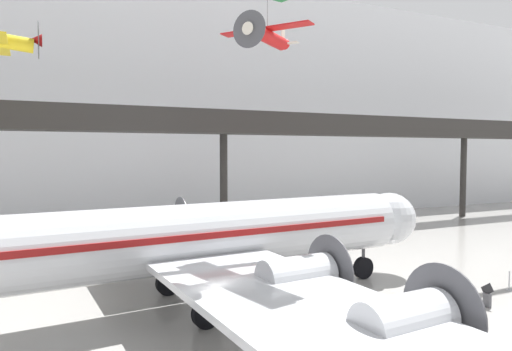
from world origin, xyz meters
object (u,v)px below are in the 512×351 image
Objects in this scene: suspended_plane_red_highwing at (267,36)px; stanchion_barrier at (509,284)px; info_sign_pedestal at (487,298)px; airliner_silver_main at (177,241)px.

stanchion_barrier is (7.67, -14.72, -16.09)m from suspended_plane_red_highwing.
stanchion_barrier is 3.77m from info_sign_pedestal.
info_sign_pedestal is at bearing 68.74° from suspended_plane_red_highwing.
airliner_silver_main is at bearing 10.48° from suspended_plane_red_highwing.
airliner_silver_main is 5.29× the size of suspended_plane_red_highwing.
info_sign_pedestal is (4.16, -16.11, -15.96)m from suspended_plane_red_highwing.
suspended_plane_red_highwing is at bearing 109.91° from info_sign_pedestal.
suspended_plane_red_highwing is 5.40× the size of info_sign_pedestal.
suspended_plane_red_highwing reaches higher than stanchion_barrier.
suspended_plane_red_highwing is (9.86, 10.30, 12.98)m from airliner_silver_main.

